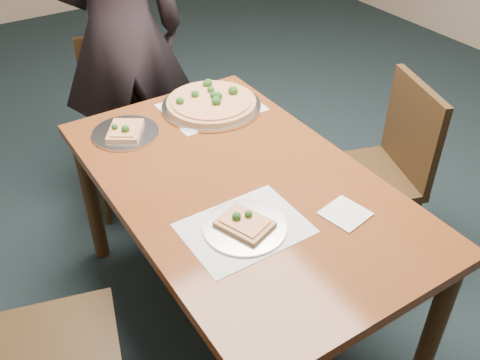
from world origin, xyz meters
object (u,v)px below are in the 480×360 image
chair_far (127,113)px  chair_right (383,165)px  dining_table (240,199)px  diner (120,35)px  pizza_pan (211,103)px  slice_plate_far (125,132)px  chair_left (23,347)px  slice_plate_near (245,225)px

chair_far → chair_right: bearing=-34.8°
chair_far → dining_table: bearing=-70.6°
diner → dining_table: bearing=98.1°
dining_table → diner: 1.15m
pizza_pan → slice_plate_far: (-0.42, -0.00, -0.01)m
chair_left → slice_plate_far: chair_left is taller
chair_far → diner: (0.04, 0.03, 0.42)m
dining_table → chair_left: size_ratio=1.65×
chair_left → diner: 1.57m
chair_left → slice_plate_near: bearing=-84.3°
chair_far → chair_left: (-0.86, -1.18, 0.00)m
pizza_pan → slice_plate_far: bearing=-179.7°
chair_left → dining_table: bearing=-67.8°
slice_plate_near → slice_plate_far: (-0.10, 0.76, -0.00)m
dining_table → chair_far: size_ratio=1.65×
chair_left → diner: diner is taller
chair_left → slice_plate_far: bearing=-30.1°
chair_left → chair_right: same height
chair_left → diner: size_ratio=0.49×
chair_far → diner: bearing=61.7°
chair_far → slice_plate_near: (-0.11, -1.31, 0.25)m
slice_plate_far → diner: bearing=67.1°
slice_plate_far → chair_left: bearing=-135.7°
chair_left → diner: (0.89, 1.22, 0.42)m
chair_left → chair_right: size_ratio=1.00×
chair_right → pizza_pan: (-0.60, 0.53, 0.26)m
dining_table → slice_plate_near: slice_plate_near is taller
pizza_pan → diner: bearing=106.3°
dining_table → slice_plate_far: slice_plate_far is taller
slice_plate_near → slice_plate_far: size_ratio=1.00×
dining_table → pizza_pan: bearing=70.5°
chair_far → slice_plate_far: size_ratio=3.25×
chair_far → chair_right: size_ratio=1.00×
pizza_pan → chair_far: bearing=110.7°
dining_table → chair_far: (-0.02, 1.08, -0.14)m
slice_plate_near → dining_table: bearing=60.5°
chair_left → pizza_pan: 1.27m
chair_left → slice_plate_near: chair_left is taller
chair_right → slice_plate_near: 0.98m
dining_table → chair_left: bearing=-173.4°
dining_table → chair_left: chair_left is taller
slice_plate_far → slice_plate_near: bearing=-82.6°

